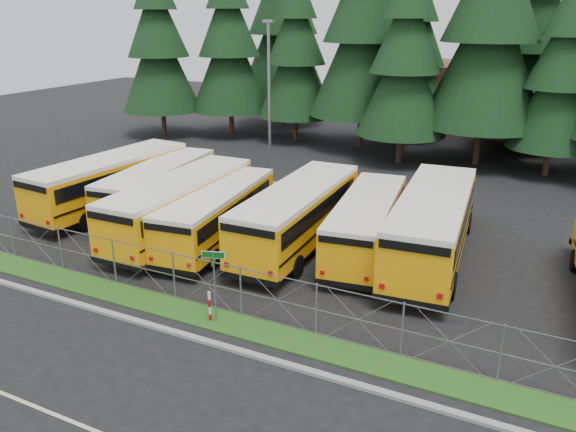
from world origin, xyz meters
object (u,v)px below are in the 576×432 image
(bus_6, at_px, (433,226))
(bus_5, at_px, (368,224))
(bus_4, at_px, (301,216))
(bus_2, at_px, (186,206))
(bus_0, at_px, (117,182))
(striped_bollard, at_px, (210,307))
(light_standard, at_px, (269,94))
(bus_3, at_px, (221,215))
(bus_1, at_px, (162,188))
(street_sign, at_px, (214,272))

(bus_6, bearing_deg, bus_5, -176.15)
(bus_4, bearing_deg, bus_2, -169.30)
(bus_0, xyz_separation_m, striped_bollard, (11.66, -8.24, -0.93))
(bus_5, relative_size, light_standard, 1.01)
(bus_5, bearing_deg, bus_3, -171.95)
(bus_0, xyz_separation_m, bus_1, (2.69, 0.64, -0.15))
(bus_2, xyz_separation_m, light_standard, (-1.48, 11.82, 4.00))
(bus_4, bearing_deg, bus_1, 172.23)
(bus_0, xyz_separation_m, street_sign, (11.90, -8.22, 0.50))
(bus_0, xyz_separation_m, bus_3, (7.93, -1.56, -0.17))
(street_sign, bearing_deg, bus_0, 145.38)
(bus_1, xyz_separation_m, bus_5, (12.04, -0.30, -0.03))
(bus_2, relative_size, street_sign, 4.08)
(street_sign, height_order, striped_bollard, street_sign)
(bus_4, distance_m, bus_6, 6.07)
(bus_6, bearing_deg, light_standard, 139.76)
(bus_2, xyz_separation_m, street_sign, (6.01, -6.62, 0.53))
(bus_3, bearing_deg, bus_6, 7.15)
(bus_1, height_order, bus_3, bus_1)
(bus_5, bearing_deg, bus_4, -174.68)
(bus_5, bearing_deg, bus_1, 171.05)
(bus_2, bearing_deg, bus_4, 11.07)
(bus_6, xyz_separation_m, striped_bollard, (-5.96, -9.01, -1.00))
(bus_2, xyz_separation_m, bus_3, (2.03, 0.04, -0.14))
(bus_2, bearing_deg, light_standard, 96.11)
(bus_1, distance_m, bus_4, 9.02)
(bus_1, xyz_separation_m, bus_2, (3.20, -2.24, 0.12))
(bus_2, height_order, light_standard, light_standard)
(bus_0, distance_m, bus_4, 11.67)
(striped_bollard, height_order, light_standard, light_standard)
(street_sign, distance_m, striped_bollard, 1.45)
(bus_0, relative_size, light_standard, 1.15)
(bus_4, relative_size, striped_bollard, 9.59)
(light_standard, bearing_deg, bus_3, -73.39)
(bus_6, relative_size, light_standard, 1.20)
(bus_3, height_order, street_sign, street_sign)
(bus_4, bearing_deg, bus_0, 176.81)
(bus_5, xyz_separation_m, bus_6, (2.89, 0.43, 0.25))
(bus_5, xyz_separation_m, light_standard, (-10.32, 9.88, 4.15))
(bus_0, relative_size, street_sign, 4.16)
(bus_2, relative_size, light_standard, 1.13)
(street_sign, height_order, light_standard, light_standard)
(bus_6, distance_m, light_standard, 16.70)
(street_sign, xyz_separation_m, striped_bollard, (-0.24, -0.03, -1.43))
(bus_6, bearing_deg, bus_0, 177.83)
(bus_1, distance_m, bus_2, 3.91)
(bus_1, relative_size, bus_2, 0.92)
(bus_0, height_order, bus_5, bus_0)
(bus_2, xyz_separation_m, striped_bollard, (5.77, -6.64, -0.90))
(bus_0, bearing_deg, bus_2, -10.56)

